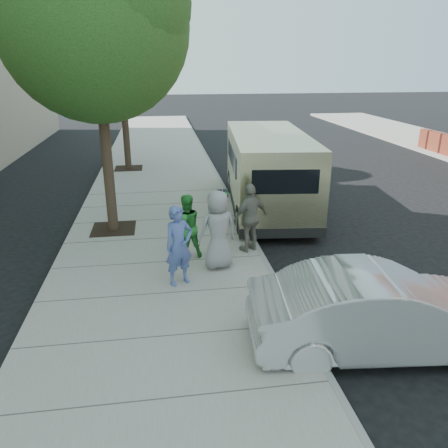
{
  "coord_description": "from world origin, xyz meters",
  "views": [
    {
      "loc": [
        -0.91,
        -9.44,
        4.56
      ],
      "look_at": [
        0.46,
        -0.21,
        1.1
      ],
      "focal_mm": 35.0,
      "sensor_mm": 36.0,
      "label": 1
    }
  ],
  "objects": [
    {
      "name": "person_green_shirt",
      "position": [
        -0.38,
        0.19,
        0.93
      ],
      "size": [
        0.9,
        0.78,
        1.56
      ],
      "primitive_type": "imported",
      "rotation": [
        0.0,
        0.0,
        3.42
      ],
      "color": "green",
      "rests_on": "sidewalk"
    },
    {
      "name": "person_officer",
      "position": [
        -0.61,
        -1.11,
        1.01
      ],
      "size": [
        0.74,
        0.64,
        1.71
      ],
      "primitive_type": "imported",
      "rotation": [
        0.0,
        0.0,
        0.45
      ],
      "color": "#5065AB",
      "rests_on": "sidewalk"
    },
    {
      "name": "van",
      "position": [
        2.5,
        3.97,
        1.32
      ],
      "size": [
        2.89,
        6.91,
        2.49
      ],
      "rotation": [
        0.0,
        0.0,
        -0.1
      ],
      "color": "beige",
      "rests_on": "ground"
    },
    {
      "name": "person_striped_polo",
      "position": [
        1.2,
        0.38,
        1.01
      ],
      "size": [
        1.08,
        0.84,
        1.71
      ],
      "primitive_type": "imported",
      "rotation": [
        0.0,
        0.0,
        3.64
      ],
      "color": "gray",
      "rests_on": "sidewalk"
    },
    {
      "name": "sidewalk",
      "position": [
        -1.0,
        0.0,
        0.07
      ],
      "size": [
        5.0,
        60.0,
        0.15
      ],
      "primitive_type": "cube",
      "color": "gray",
      "rests_on": "ground"
    },
    {
      "name": "curb_face",
      "position": [
        1.44,
        0.0,
        0.07
      ],
      "size": [
        0.12,
        60.0,
        0.16
      ],
      "primitive_type": "cube",
      "color": "gray",
      "rests_on": "ground"
    },
    {
      "name": "tree_near",
      "position": [
        -2.25,
        2.4,
        5.55
      ],
      "size": [
        4.62,
        4.6,
        7.53
      ],
      "color": "black",
      "rests_on": "sidewalk"
    },
    {
      "name": "sedan",
      "position": [
        2.56,
        -3.67,
        0.71
      ],
      "size": [
        4.46,
        1.9,
        1.43
      ],
      "primitive_type": "imported",
      "rotation": [
        0.0,
        0.0,
        1.48
      ],
      "color": "#B8BBBF",
      "rests_on": "ground"
    },
    {
      "name": "tree_far",
      "position": [
        -2.25,
        10.0,
        4.88
      ],
      "size": [
        3.92,
        3.8,
        6.49
      ],
      "color": "black",
      "rests_on": "sidewalk"
    },
    {
      "name": "parking_meter",
      "position": [
        0.63,
        1.18,
        1.15
      ],
      "size": [
        0.29,
        0.14,
        1.38
      ],
      "rotation": [
        0.0,
        0.0,
        0.15
      ],
      "color": "gray",
      "rests_on": "sidewalk"
    },
    {
      "name": "person_gray_shirt",
      "position": [
        0.29,
        -0.44,
        1.05
      ],
      "size": [
        1.0,
        0.78,
        1.8
      ],
      "primitive_type": "imported",
      "rotation": [
        0.0,
        0.0,
        3.41
      ],
      "color": "gray",
      "rests_on": "sidewalk"
    },
    {
      "name": "ground",
      "position": [
        0.0,
        0.0,
        0.0
      ],
      "size": [
        120.0,
        120.0,
        0.0
      ],
      "primitive_type": "plane",
      "color": "black",
      "rests_on": "ground"
    }
  ]
}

